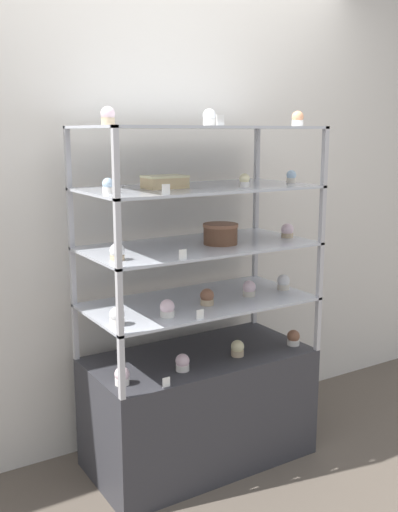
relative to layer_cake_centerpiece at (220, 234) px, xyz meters
name	(u,v)px	position (x,y,z in m)	size (l,w,h in m)	color
ground_plane	(199,458)	(-0.10, 0.04, -1.17)	(20.00, 20.00, 0.00)	brown
back_wall	(157,199)	(-0.10, 0.46, 0.13)	(8.00, 0.05, 2.60)	silver
display_base	(199,407)	(-0.10, 0.04, -0.89)	(1.10, 0.55, 0.57)	#333338
display_riser_lower	(199,304)	(-0.10, 0.04, -0.34)	(1.10, 0.55, 0.28)	#B7B7BC
display_riser_middle	(199,248)	(-0.10, 0.04, -0.07)	(1.10, 0.55, 0.28)	#B7B7BC
display_riser_upper	(199,190)	(-0.10, 0.04, 0.21)	(1.10, 0.55, 0.28)	#B7B7BC
display_riser_top	(199,130)	(-0.10, 0.04, 0.49)	(1.10, 0.55, 0.28)	#B7B7BC
layer_cake_centerpiece	(220,234)	(0.00, 0.00, 0.00)	(0.17, 0.17, 0.10)	brown
sheet_cake_frosted	(165,182)	(-0.27, 0.05, 0.26)	(0.19, 0.13, 0.06)	#DBBC84
cupcake_0	(122,376)	(-0.57, -0.09, -0.57)	(0.07, 0.07, 0.08)	white
cupcake_1	(182,363)	(-0.27, -0.09, -0.57)	(0.07, 0.07, 0.08)	white
cupcake_2	(237,348)	(0.05, -0.08, -0.57)	(0.07, 0.07, 0.08)	#CCB28C
cupcake_3	(293,338)	(0.39, -0.10, -0.57)	(0.07, 0.07, 0.08)	white
price_tag_0	(166,382)	(-0.42, -0.22, -0.58)	(0.04, 0.00, 0.04)	white
cupcake_4	(117,317)	(-0.59, -0.10, -0.29)	(0.07, 0.07, 0.08)	white
cupcake_5	(167,309)	(-0.35, -0.11, -0.29)	(0.07, 0.07, 0.08)	white
cupcake_6	(207,297)	(-0.10, -0.04, -0.29)	(0.07, 0.07, 0.08)	#CCB28C
cupcake_7	(249,289)	(0.16, -0.02, -0.29)	(0.07, 0.07, 0.08)	beige
cupcake_8	(283,282)	(0.39, -0.01, -0.29)	(0.07, 0.07, 0.08)	beige
price_tag_1	(200,314)	(-0.25, -0.22, -0.31)	(0.04, 0.00, 0.04)	white
cupcake_9	(117,252)	(-0.58, -0.08, -0.02)	(0.06, 0.06, 0.07)	#CCB28C
cupcake_10	(287,231)	(0.40, -0.02, -0.02)	(0.06, 0.06, 0.07)	#CCB28C
price_tag_2	(183,255)	(-0.34, -0.22, -0.03)	(0.04, 0.00, 0.04)	white
cupcake_11	(108,186)	(-0.58, -0.02, 0.26)	(0.05, 0.05, 0.06)	white
cupcake_12	(245,180)	(0.07, -0.09, 0.26)	(0.05, 0.05, 0.06)	white
cupcake_13	(291,177)	(0.41, -0.03, 0.26)	(0.05, 0.05, 0.06)	beige
price_tag_3	(166,190)	(-0.41, -0.22, 0.25)	(0.04, 0.00, 0.04)	white
cupcake_14	(108,116)	(-0.59, -0.06, 0.54)	(0.06, 0.06, 0.07)	#CCB28C
cupcake_15	(209,118)	(-0.11, -0.06, 0.54)	(0.06, 0.06, 0.07)	white
cupcake_16	(298,119)	(0.40, -0.07, 0.54)	(0.06, 0.06, 0.07)	white
price_tag_4	(220,120)	(-0.15, -0.22, 0.53)	(0.04, 0.00, 0.04)	white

